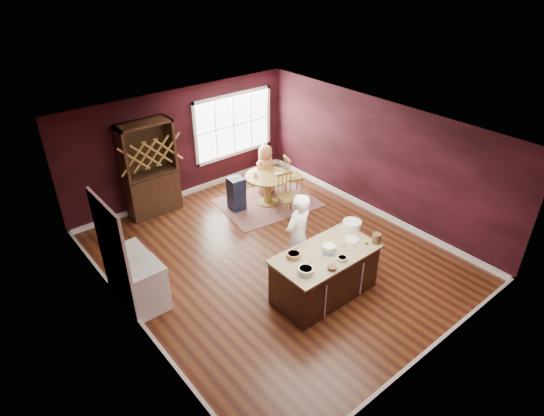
{
  "coord_description": "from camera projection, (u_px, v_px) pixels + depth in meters",
  "views": [
    {
      "loc": [
        -4.79,
        -5.74,
        5.6
      ],
      "look_at": [
        0.09,
        0.19,
        1.05
      ],
      "focal_mm": 30.0,
      "sensor_mm": 36.0,
      "label": 1
    }
  ],
  "objects": [
    {
      "name": "dryer",
      "position": [
        130.0,
        270.0,
        8.23
      ],
      "size": [
        0.6,
        0.58,
        0.88
      ],
      "primitive_type": "cube",
      "color": "white",
      "rests_on": "ground"
    },
    {
      "name": "chair_east",
      "position": [
        294.0,
        175.0,
        11.38
      ],
      "size": [
        0.52,
        0.54,
        1.03
      ],
      "primitive_type": null,
      "rotation": [
        0.0,
        0.0,
        1.26
      ],
      "color": "brown",
      "rests_on": "ground"
    },
    {
      "name": "toddler",
      "position": [
        233.0,
        177.0,
        10.62
      ],
      "size": [
        0.18,
        0.14,
        0.26
      ],
      "primitive_type": null,
      "color": "#8CA5BF",
      "rests_on": "high_chair"
    },
    {
      "name": "high_chair",
      "position": [
        236.0,
        193.0,
        10.75
      ],
      "size": [
        0.37,
        0.37,
        0.86
      ],
      "primitive_type": null,
      "rotation": [
        0.0,
        0.0,
        -0.08
      ],
      "color": "#1F223C",
      "rests_on": "ground"
    },
    {
      "name": "table_plate",
      "position": [
        278.0,
        174.0,
        10.88
      ],
      "size": [
        0.2,
        0.2,
        0.02
      ],
      "primitive_type": "cylinder",
      "color": "beige",
      "rests_on": "dining_table"
    },
    {
      "name": "stoneware_crock",
      "position": [
        377.0,
        238.0,
        8.08
      ],
      "size": [
        0.16,
        0.16,
        0.19
      ],
      "primitive_type": "cylinder",
      "color": "brown",
      "rests_on": "kitchen_island"
    },
    {
      "name": "drinking_glass",
      "position": [
        344.0,
        243.0,
        8.0
      ],
      "size": [
        0.08,
        0.08,
        0.16
      ],
      "primitive_type": "cylinder",
      "color": "silver",
      "rests_on": "kitchen_island"
    },
    {
      "name": "table_cup",
      "position": [
        255.0,
        174.0,
        10.81
      ],
      "size": [
        0.12,
        0.12,
        0.09
      ],
      "primitive_type": "imported",
      "rotation": [
        0.0,
        0.0,
        -0.08
      ],
      "color": "white",
      "rests_on": "dining_table"
    },
    {
      "name": "dinner_plate",
      "position": [
        351.0,
        239.0,
        8.2
      ],
      "size": [
        0.28,
        0.28,
        0.02
      ],
      "primitive_type": "cylinder",
      "color": "beige",
      "rests_on": "kitchen_island"
    },
    {
      "name": "white_tub",
      "position": [
        352.0,
        224.0,
        8.55
      ],
      "size": [
        0.35,
        0.35,
        0.12
      ],
      "primitive_type": "cylinder",
      "color": "white",
      "rests_on": "kitchen_island"
    },
    {
      "name": "baker",
      "position": [
        298.0,
        236.0,
        8.39
      ],
      "size": [
        0.69,
        0.51,
        1.75
      ],
      "primitive_type": "imported",
      "rotation": [
        0.0,
        0.0,
        3.29
      ],
      "color": "white",
      "rests_on": "ground"
    },
    {
      "name": "room_shell",
      "position": [
        275.0,
        200.0,
        8.6
      ],
      "size": [
        7.0,
        7.0,
        7.0
      ],
      "color": "#582E15",
      "rests_on": "ground"
    },
    {
      "name": "bowl_blue",
      "position": [
        306.0,
        271.0,
        7.36
      ],
      "size": [
        0.26,
        0.26,
        0.1
      ],
      "primitive_type": "cylinder",
      "color": "silver",
      "rests_on": "kitchen_island"
    },
    {
      "name": "bowl_yellow",
      "position": [
        294.0,
        255.0,
        7.73
      ],
      "size": [
        0.24,
        0.24,
        0.09
      ],
      "primitive_type": "cylinder",
      "color": "#9A7042",
      "rests_on": "kitchen_island"
    },
    {
      "name": "window",
      "position": [
        233.0,
        125.0,
        11.65
      ],
      "size": [
        2.36,
        0.1,
        1.66
      ],
      "primitive_type": null,
      "color": "white",
      "rests_on": "room_shell"
    },
    {
      "name": "rug",
      "position": [
        268.0,
        203.0,
        11.21
      ],
      "size": [
        2.49,
        2.05,
        0.01
      ],
      "primitive_type": "cube",
      "rotation": [
        0.0,
        0.0,
        -0.13
      ],
      "color": "brown",
      "rests_on": "ground"
    },
    {
      "name": "hutch",
      "position": [
        149.0,
        169.0,
        10.3
      ],
      "size": [
        1.21,
        0.51,
        2.23
      ],
      "primitive_type": "cube",
      "color": "black",
      "rests_on": "ground"
    },
    {
      "name": "dining_table",
      "position": [
        268.0,
        184.0,
        10.94
      ],
      "size": [
        1.09,
        1.09,
        0.75
      ],
      "color": "brown",
      "rests_on": "ground"
    },
    {
      "name": "doorway",
      "position": [
        114.0,
        259.0,
        7.54
      ],
      "size": [
        0.08,
        1.26,
        2.13
      ],
      "primitive_type": null,
      "color": "white",
      "rests_on": "room_shell"
    },
    {
      "name": "bowl_olive",
      "position": [
        342.0,
        259.0,
        7.67
      ],
      "size": [
        0.17,
        0.17,
        0.06
      ],
      "primitive_type": "cylinder",
      "color": "white",
      "rests_on": "kitchen_island"
    },
    {
      "name": "toy_figurine",
      "position": [
        367.0,
        242.0,
        8.07
      ],
      "size": [
        0.05,
        0.05,
        0.08
      ],
      "primitive_type": null,
      "color": "yellow",
      "rests_on": "kitchen_island"
    },
    {
      "name": "kitchen_island",
      "position": [
        324.0,
        275.0,
        8.11
      ],
      "size": [
        1.92,
        1.0,
        0.92
      ],
      "color": "black",
      "rests_on": "ground"
    },
    {
      "name": "layer_cake",
      "position": [
        329.0,
        249.0,
        7.87
      ],
      "size": [
        0.31,
        0.31,
        0.13
      ],
      "primitive_type": null,
      "color": "white",
      "rests_on": "kitchen_island"
    },
    {
      "name": "chair_south",
      "position": [
        289.0,
        196.0,
        10.43
      ],
      "size": [
        0.5,
        0.48,
        1.05
      ],
      "primitive_type": null,
      "rotation": [
        0.0,
        0.0,
        -0.16
      ],
      "color": "#9A5627",
      "rests_on": "ground"
    },
    {
      "name": "washer",
      "position": [
        146.0,
        288.0,
        7.8
      ],
      "size": [
        0.61,
        0.59,
        0.89
      ],
      "primitive_type": "cube",
      "color": "silver",
      "rests_on": "ground"
    },
    {
      "name": "bowl_pink",
      "position": [
        332.0,
        268.0,
        7.46
      ],
      "size": [
        0.16,
        0.16,
        0.06
      ],
      "primitive_type": "cylinder",
      "color": "white",
      "rests_on": "kitchen_island"
    },
    {
      "name": "seated_woman",
      "position": [
        266.0,
        170.0,
        11.34
      ],
      "size": [
        0.65,
        0.44,
        1.3
      ],
      "primitive_type": "imported",
      "rotation": [
        0.0,
        0.0,
        3.18
      ],
      "color": "#E08756",
      "rests_on": "ground"
    },
    {
      "name": "chair_north",
      "position": [
        262.0,
        170.0,
        11.66
      ],
      "size": [
        0.52,
        0.51,
        1.0
      ],
      "primitive_type": null,
      "rotation": [
        0.0,
        0.0,
        3.44
      ],
      "color": "brown",
      "rests_on": "ground"
    }
  ]
}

